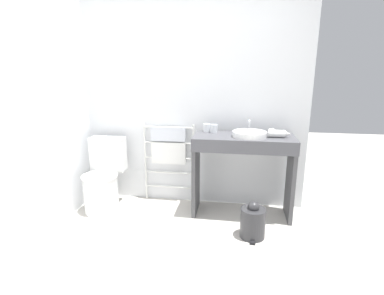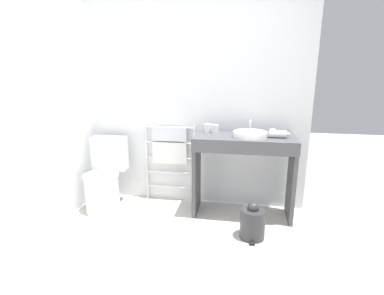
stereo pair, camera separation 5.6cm
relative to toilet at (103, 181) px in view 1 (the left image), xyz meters
name	(u,v)px [view 1 (the left image)]	position (x,y,z in m)	size (l,w,h in m)	color
ground_plane	(154,286)	(0.92, -1.17, -0.34)	(12.00, 12.00, 0.00)	beige
wall_back	(189,90)	(0.92, 0.42, 1.00)	(2.68, 0.12, 2.66)	silver
wall_side	(41,95)	(-0.36, -0.41, 1.00)	(0.12, 2.27, 2.66)	silver
toilet	(103,181)	(0.00, 0.00, 0.00)	(0.40, 0.54, 0.81)	white
towel_radiator	(168,150)	(0.70, 0.31, 0.31)	(0.61, 0.06, 0.95)	white
vanity_counter	(243,162)	(1.56, 0.08, 0.28)	(1.05, 0.45, 0.89)	#4C4C51
sink_basin	(249,134)	(1.61, 0.06, 0.58)	(0.35, 0.35, 0.06)	white
faucet	(249,125)	(1.61, 0.25, 0.65)	(0.02, 0.10, 0.15)	silver
cup_near_wall	(207,128)	(1.15, 0.24, 0.60)	(0.07, 0.07, 0.09)	white
cup_near_edge	(214,129)	(1.23, 0.21, 0.60)	(0.08, 0.08, 0.09)	white
hair_dryer	(278,133)	(1.90, 0.10, 0.59)	(0.23, 0.18, 0.08)	white
trash_bin	(253,222)	(1.67, -0.37, -0.18)	(0.24, 0.27, 0.37)	#333335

